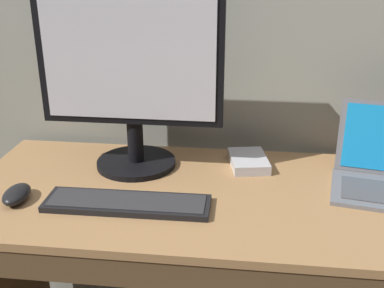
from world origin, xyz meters
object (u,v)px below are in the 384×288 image
(computer_mouse, at_px, (17,194))
(external_drive_box, at_px, (248,161))
(wired_keyboard, at_px, (127,203))
(external_monitor, at_px, (131,75))

(computer_mouse, xyz_separation_m, external_drive_box, (0.61, 0.30, -0.00))
(wired_keyboard, bearing_deg, external_drive_box, 43.03)
(computer_mouse, bearing_deg, external_drive_box, 21.60)
(external_monitor, distance_m, wired_keyboard, 0.37)
(external_monitor, relative_size, computer_mouse, 4.78)
(wired_keyboard, bearing_deg, computer_mouse, -179.00)
(external_monitor, distance_m, external_drive_box, 0.44)
(computer_mouse, bearing_deg, wired_keyboard, -3.28)
(external_monitor, bearing_deg, wired_keyboard, -81.82)
(external_drive_box, bearing_deg, external_monitor, -171.26)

